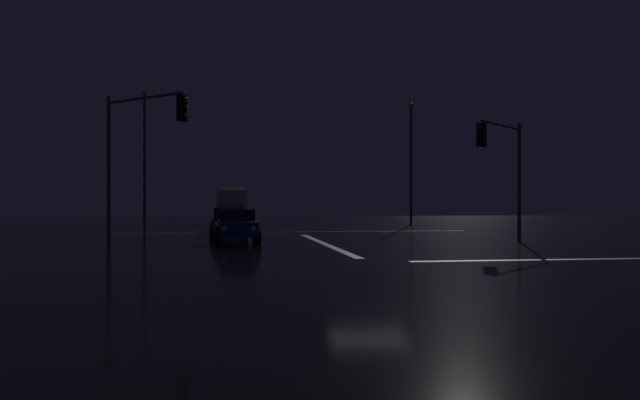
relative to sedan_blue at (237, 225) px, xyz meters
The scene contains 13 objects.
ground 11.57m from the sedan_blue, 70.15° to the right, with size 120.00×120.00×0.10m, color black.
stop_line_north 4.33m from the sedan_blue, 22.81° to the right, with size 0.35×15.85×0.01m.
centre_line_ns 10.73m from the sedan_blue, 68.51° to the left, with size 22.00×0.15×0.01m.
crosswalk_bar_east 17.13m from the sedan_blue, 39.38° to the right, with size 15.85×0.40×0.01m.
sedan_blue is the anchor object (origin of this frame).
sedan_red 5.89m from the sedan_blue, 93.35° to the left, with size 2.02×4.33×1.57m.
sedan_silver 12.44m from the sedan_blue, 90.99° to the left, with size 2.02×4.33×1.57m.
sedan_orange 18.81m from the sedan_blue, 89.65° to the left, with size 2.02×4.33×1.57m.
box_truck 25.68m from the sedan_blue, 89.66° to the left, with size 2.68×8.28×3.08m.
traffic_signal_nw 6.30m from the sedan_blue, 148.18° to the right, with size 3.69×3.69×6.61m.
traffic_signal_ne 12.79m from the sedan_blue, 12.51° to the right, with size 3.52×3.52×5.72m.
streetlamp_right_far 24.96m from the sedan_blue, 54.51° to the left, with size 0.44×0.44×9.70m.
streetlamp_left_far 21.55m from the sedan_blue, 107.76° to the left, with size 0.44×0.44×10.25m.
Camera 1 is at (-4.77, -21.54, 2.04)m, focal length 38.24 mm.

